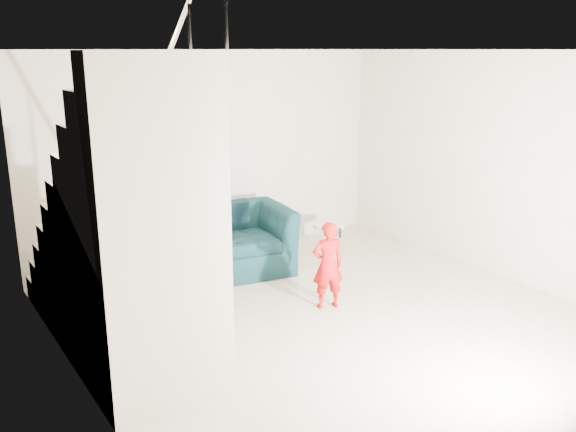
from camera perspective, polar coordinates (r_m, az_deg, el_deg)
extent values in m
plane|color=gray|center=(6.31, 5.01, -10.10)|extent=(5.50, 5.50, 0.00)
plane|color=silver|center=(5.70, 5.66, 15.24)|extent=(5.50, 5.50, 0.00)
plane|color=#B0A98F|center=(8.13, -7.00, 5.66)|extent=(5.00, 0.00, 5.00)
plane|color=#B0A98F|center=(4.75, -18.90, -2.08)|extent=(0.00, 5.50, 5.50)
plane|color=#B0A98F|center=(7.65, 20.09, 4.23)|extent=(0.00, 5.50, 5.50)
imported|color=black|center=(7.66, -4.64, -2.20)|extent=(1.39, 1.27, 0.80)
imported|color=#AB0510|center=(6.53, 3.74, -4.60)|extent=(0.40, 0.32, 0.96)
cylinder|color=silver|center=(8.23, 3.83, -0.88)|extent=(0.43, 0.43, 0.04)
cylinder|color=silver|center=(8.30, 3.81, -2.30)|extent=(0.06, 0.06, 0.39)
cylinder|color=silver|center=(8.35, 3.79, -3.46)|extent=(0.30, 0.30, 0.03)
cube|color=#ADA089|center=(7.41, -19.22, -5.83)|extent=(1.00, 0.30, 0.27)
cube|color=#ADA089|center=(7.09, -18.68, -5.57)|extent=(1.00, 0.30, 0.54)
cube|color=#ADA089|center=(6.77, -18.09, -5.29)|extent=(1.00, 0.30, 0.81)
cube|color=#ADA089|center=(6.45, -17.44, -4.98)|extent=(1.00, 0.30, 1.08)
cube|color=#ADA089|center=(6.13, -16.72, -4.64)|extent=(1.00, 0.30, 1.35)
cube|color=#ADA089|center=(5.82, -15.93, -4.26)|extent=(1.00, 0.30, 1.62)
cube|color=#ADA089|center=(5.50, -15.05, -3.83)|extent=(1.00, 0.30, 1.89)
cube|color=#ADA089|center=(5.19, -14.06, -3.36)|extent=(1.00, 0.30, 2.16)
cube|color=#ADA089|center=(4.88, -12.95, -2.82)|extent=(1.00, 0.30, 2.43)
cube|color=#ADA089|center=(4.57, -11.69, -2.20)|extent=(1.00, 0.30, 2.70)
cylinder|color=silver|center=(5.82, -12.72, 10.51)|extent=(0.04, 3.03, 2.73)
cylinder|color=silver|center=(7.55, -16.11, -2.23)|extent=(0.04, 0.04, 1.00)
cube|color=black|center=(7.83, -5.31, 0.00)|extent=(0.42, 0.20, 0.42)
cube|color=black|center=(7.40, -8.06, -2.11)|extent=(0.06, 0.56, 0.63)
cube|color=black|center=(6.45, 4.88, -1.57)|extent=(0.04, 0.05, 0.10)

